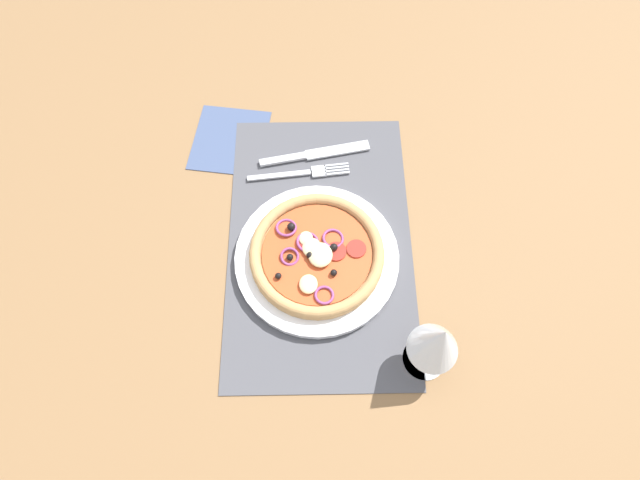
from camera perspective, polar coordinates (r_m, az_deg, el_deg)
The scene contains 8 objects.
ground_plane at distance 86.09cm, azimuth -0.01°, elevation -0.52°, with size 190.00×140.00×2.40cm, color olive.
placemat at distance 84.83cm, azimuth -0.01°, elevation -0.12°, with size 49.29×30.24×0.40cm, color #4C4C51.
plate at distance 82.62cm, azimuth -0.35°, elevation -2.00°, with size 26.43×26.43×1.34cm, color white.
pizza at distance 81.00cm, azimuth -0.37°, elevation -1.51°, with size 21.43×21.43×2.62cm.
fork at distance 90.94cm, azimuth -1.75°, elevation 7.50°, with size 3.47×18.06×0.44cm.
knife at distance 93.11cm, azimuth -0.44°, elevation 9.57°, with size 5.37×19.95×0.62cm.
wine_glass at distance 70.47cm, azimuth 12.98°, elevation -10.99°, with size 7.20×7.20×14.90cm.
napkin at distance 96.95cm, azimuth -10.02°, elevation 10.94°, with size 14.52×13.07×0.36cm, color #425175.
Camera 1 is at (36.45, -0.53, 76.80)cm, focal length 28.74 mm.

